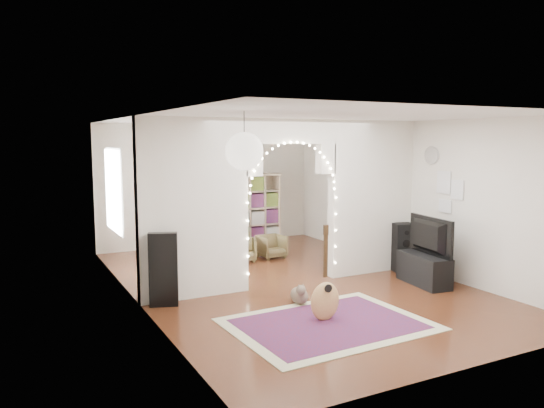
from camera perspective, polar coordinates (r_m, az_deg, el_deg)
name	(u,v)px	position (r m, az deg, el deg)	size (l,w,h in m)	color
floor	(290,283)	(8.92, 1.90, -8.46)	(7.50, 7.50, 0.00)	black
ceiling	(290,119)	(8.60, 1.98, 9.15)	(5.00, 7.50, 0.02)	white
wall_back	(209,185)	(12.05, -6.82, 2.07)	(5.00, 0.02, 2.70)	silver
wall_front	(472,242)	(5.73, 20.67, -3.81)	(5.00, 0.02, 2.70)	silver
wall_left	(136,212)	(7.75, -14.39, -0.84)	(0.02, 7.50, 2.70)	silver
wall_right	(408,195)	(10.11, 14.40, 0.95)	(0.02, 7.50, 2.70)	silver
divider_wall	(290,198)	(8.65, 1.94, 0.67)	(5.00, 0.20, 2.70)	silver
fairy_lights	(294,191)	(8.52, 2.37, 1.42)	(1.64, 0.04, 1.60)	#FFEABF
window	(113,190)	(9.50, -16.70, 1.41)	(0.04, 1.20, 1.40)	white
wall_clock	(432,155)	(9.61, 16.83, 5.05)	(0.31, 0.31, 0.03)	white
picture_frames	(448,192)	(9.36, 18.40, 1.27)	(0.02, 0.50, 0.70)	white
paper_lantern	(244,151)	(5.59, -3.00, 5.67)	(0.40, 0.40, 0.40)	white
ceiling_fan	(240,138)	(10.38, -3.48, 7.12)	(1.10, 1.10, 0.30)	#A98438
area_rug	(329,324)	(7.04, 6.10, -12.71)	(2.48, 1.86, 0.02)	maroon
guitar_case	(163,270)	(7.74, -11.60, -6.93)	(0.41, 0.14, 1.07)	black
acoustic_guitar	(325,286)	(7.04, 5.74, -8.74)	(0.44, 0.16, 1.08)	#B97C4A
tabby_cat	(299,295)	(7.78, 2.97, -9.72)	(0.33, 0.51, 0.34)	brown
floor_speaker	(403,247)	(9.86, 13.88, -4.56)	(0.41, 0.38, 0.88)	black
media_console	(424,270)	(9.10, 16.03, -6.80)	(0.40, 1.00, 0.50)	black
tv	(425,236)	(8.98, 16.15, -3.33)	(1.07, 0.14, 0.62)	black
bookcase	(247,208)	(12.20, -2.68, -0.45)	(1.55, 0.39, 1.59)	#C5AD8F
dining_table	(178,221)	(11.19, -10.05, -1.82)	(1.29, 0.95, 0.76)	brown
flower_vase	(178,213)	(11.16, -10.07, -0.96)	(0.18, 0.18, 0.19)	silver
dining_chair_left	(244,250)	(10.42, -3.08, -4.94)	(0.47, 0.49, 0.44)	brown
dining_chair_right	(272,246)	(10.68, -0.04, -4.59)	(0.49, 0.51, 0.46)	brown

